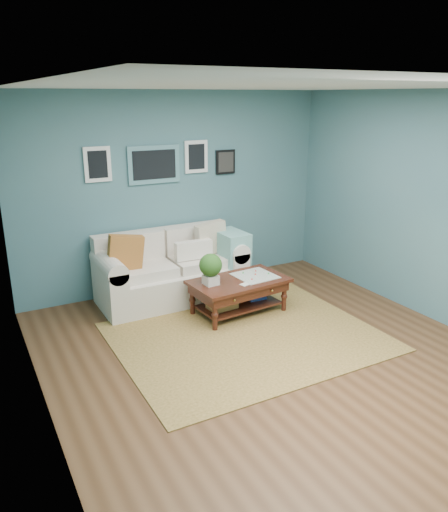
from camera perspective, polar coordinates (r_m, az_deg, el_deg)
room_shell at (r=4.88m, az=5.94°, el=2.78°), size 5.00×5.02×2.70m
area_rug at (r=5.75m, az=2.63°, el=-9.19°), size 2.88×2.30×0.01m
loveseat at (r=6.71m, az=-5.47°, el=-1.44°), size 1.97×0.89×1.01m
coffee_table at (r=6.19m, az=1.17°, el=-3.48°), size 1.24×0.78×0.83m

